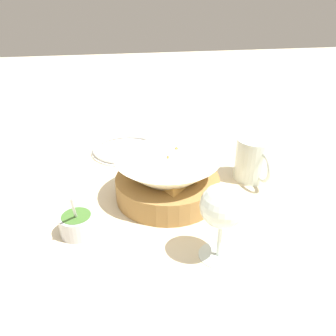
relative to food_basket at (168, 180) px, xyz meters
The scene contains 6 objects.
ground_plane 0.04m from the food_basket, 164.14° to the right, with size 4.00×4.00×0.00m, color beige.
food_basket is the anchor object (origin of this frame).
sauce_cup 0.21m from the food_basket, 64.53° to the right, with size 0.07×0.06×0.10m.
wine_glass 0.21m from the food_basket, 12.92° to the left, with size 0.07×0.07×0.13m.
beer_mug 0.21m from the food_basket, 100.69° to the left, with size 0.12×0.08×0.10m.
side_plate 0.26m from the food_basket, 164.60° to the right, with size 0.19×0.19×0.01m.
Camera 1 is at (0.59, -0.12, 0.38)m, focal length 35.00 mm.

